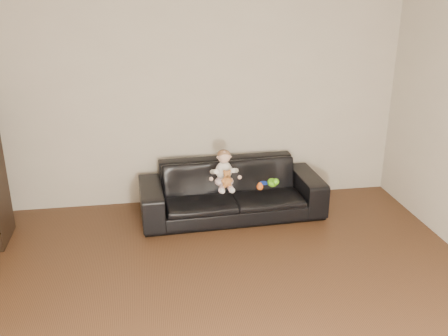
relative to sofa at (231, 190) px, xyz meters
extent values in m
plane|color=beige|center=(-0.37, 0.50, 0.99)|extent=(5.00, 0.00, 5.00)
imported|color=black|center=(0.00, 0.00, 0.00)|extent=(2.14, 0.91, 0.62)
ellipsoid|color=silver|center=(-0.10, -0.10, 0.15)|extent=(0.23, 0.21, 0.12)
ellipsoid|color=white|center=(-0.10, -0.09, 0.28)|extent=(0.20, 0.17, 0.22)
sphere|color=beige|center=(-0.10, -0.10, 0.45)|extent=(0.16, 0.16, 0.15)
ellipsoid|color=#8C603F|center=(-0.10, -0.09, 0.48)|extent=(0.16, 0.16, 0.10)
cylinder|color=silver|center=(-0.15, -0.24, 0.14)|extent=(0.08, 0.19, 0.07)
cylinder|color=silver|center=(-0.06, -0.24, 0.14)|extent=(0.08, 0.19, 0.07)
sphere|color=white|center=(-0.16, -0.33, 0.14)|extent=(0.07, 0.07, 0.06)
sphere|color=white|center=(-0.05, -0.33, 0.14)|extent=(0.07, 0.07, 0.06)
cylinder|color=white|center=(-0.22, -0.14, 0.29)|extent=(0.07, 0.16, 0.10)
cylinder|color=white|center=(0.01, -0.14, 0.29)|extent=(0.07, 0.16, 0.10)
ellipsoid|color=#C07436|center=(-0.09, -0.24, 0.21)|extent=(0.12, 0.10, 0.12)
sphere|color=#C07436|center=(-0.09, -0.25, 0.30)|extent=(0.09, 0.09, 0.08)
sphere|color=#C07436|center=(-0.12, -0.24, 0.33)|extent=(0.04, 0.04, 0.03)
sphere|color=#C07436|center=(-0.07, -0.24, 0.33)|extent=(0.04, 0.04, 0.03)
sphere|color=#593819|center=(-0.09, -0.29, 0.29)|extent=(0.04, 0.04, 0.03)
ellipsoid|color=#5BC717|center=(0.43, -0.20, 0.15)|extent=(0.15, 0.17, 0.10)
sphere|color=#E15B1A|center=(0.27, -0.27, 0.14)|extent=(0.10, 0.10, 0.08)
cylinder|color=blue|center=(0.36, -0.10, 0.10)|extent=(0.11, 0.11, 0.01)
camera|label=1|loc=(-0.94, -5.26, 2.30)|focal=40.00mm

